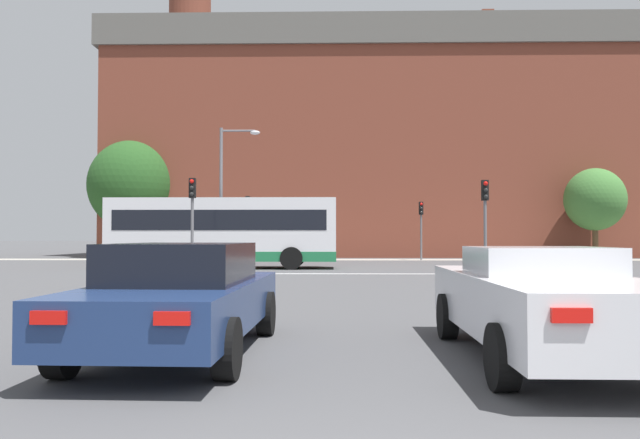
# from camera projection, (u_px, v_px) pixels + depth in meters

# --- Properties ---
(stop_line_strip) EXTENTS (8.50, 0.30, 0.01)m
(stop_line_strip) POSITION_uv_depth(u_px,v_px,m) (336.00, 274.00, 24.30)
(stop_line_strip) COLOR silver
(stop_line_strip) RESTS_ON ground_plane
(far_pavement) EXTENTS (69.45, 2.50, 0.01)m
(far_pavement) POSITION_uv_depth(u_px,v_px,m) (335.00, 260.00, 39.21)
(far_pavement) COLOR #A09B91
(far_pavement) RESTS_ON ground_plane
(brick_civic_building) EXTENTS (40.72, 12.47, 23.92)m
(brick_civic_building) POSITION_uv_depth(u_px,v_px,m) (378.00, 145.00, 48.54)
(brick_civic_building) COLOR brown
(brick_civic_building) RESTS_ON ground_plane
(car_saloon_left) EXTENTS (2.02, 4.77, 1.37)m
(car_saloon_left) POSITION_uv_depth(u_px,v_px,m) (182.00, 296.00, 7.78)
(car_saloon_left) COLOR navy
(car_saloon_left) RESTS_ON ground_plane
(car_roadster_right) EXTENTS (1.98, 4.89, 1.33)m
(car_roadster_right) POSITION_uv_depth(u_px,v_px,m) (542.00, 301.00, 7.35)
(car_roadster_right) COLOR silver
(car_roadster_right) RESTS_ON ground_plane
(bus_crossing_lead) EXTENTS (10.34, 2.74, 3.19)m
(bus_crossing_lead) POSITION_uv_depth(u_px,v_px,m) (224.00, 231.00, 28.66)
(bus_crossing_lead) COLOR silver
(bus_crossing_lead) RESTS_ON ground_plane
(traffic_light_far_left) EXTENTS (0.26, 0.31, 3.98)m
(traffic_light_far_left) POSITION_uv_depth(u_px,v_px,m) (248.00, 217.00, 38.66)
(traffic_light_far_left) COLOR slate
(traffic_light_far_left) RESTS_ON ground_plane
(traffic_light_near_right) EXTENTS (0.26, 0.31, 3.66)m
(traffic_light_near_right) POSITION_uv_depth(u_px,v_px,m) (485.00, 210.00, 24.30)
(traffic_light_near_right) COLOR slate
(traffic_light_near_right) RESTS_ON ground_plane
(traffic_light_near_left) EXTENTS (0.26, 0.31, 3.81)m
(traffic_light_near_left) POSITION_uv_depth(u_px,v_px,m) (192.00, 209.00, 25.01)
(traffic_light_near_left) COLOR slate
(traffic_light_near_left) RESTS_ON ground_plane
(traffic_light_far_right) EXTENTS (0.26, 0.31, 3.61)m
(traffic_light_far_right) POSITION_uv_depth(u_px,v_px,m) (421.00, 220.00, 38.55)
(traffic_light_far_right) COLOR slate
(traffic_light_far_right) RESTS_ON ground_plane
(street_lamp_junction) EXTENTS (2.04, 0.36, 6.94)m
(street_lamp_junction) POSITION_uv_depth(u_px,v_px,m) (228.00, 181.00, 31.30)
(street_lamp_junction) COLOR slate
(street_lamp_junction) RESTS_ON ground_plane
(pedestrian_waiting) EXTENTS (0.40, 0.46, 1.78)m
(pedestrian_waiting) POSITION_uv_depth(u_px,v_px,m) (285.00, 243.00, 39.29)
(pedestrian_waiting) COLOR black
(pedestrian_waiting) RESTS_ON ground_plane
(tree_by_building) EXTENTS (5.91, 5.91, 8.15)m
(tree_by_building) POSITION_uv_depth(u_px,v_px,m) (131.00, 185.00, 43.43)
(tree_by_building) COLOR #4C3823
(tree_by_building) RESTS_ON ground_plane
(tree_kerbside) EXTENTS (3.83, 3.83, 5.87)m
(tree_kerbside) POSITION_uv_depth(u_px,v_px,m) (595.00, 200.00, 40.12)
(tree_kerbside) COLOR #4C3823
(tree_kerbside) RESTS_ON ground_plane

